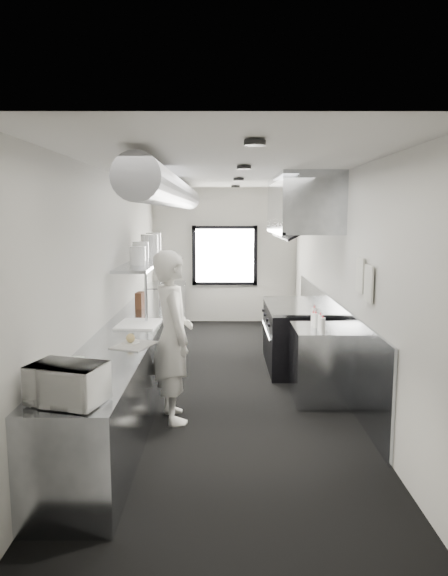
{
  "coord_description": "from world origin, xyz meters",
  "views": [
    {
      "loc": [
        -0.03,
        -6.84,
        2.26
      ],
      "look_at": [
        -0.02,
        -0.2,
        1.31
      ],
      "focal_mm": 32.43,
      "sensor_mm": 36.0,
      "label": 1
    }
  ],
  "objects_px": {
    "microwave": "(67,384)",
    "squeeze_bottle_b": "(320,323)",
    "deli_tub_a": "(78,368)",
    "squeeze_bottle_c": "(316,320)",
    "line_cook": "(173,336)",
    "plate_stack_c": "(150,247)",
    "plate_stack_a": "(138,256)",
    "plate_stack_d": "(154,244)",
    "deli_tub_b": "(78,363)",
    "pass_shelf": "(147,262)",
    "prep_counter": "(134,359)",
    "plate_stack_b": "(141,252)",
    "cutting_board": "(138,324)",
    "small_plate": "(131,343)",
    "range": "(295,336)",
    "squeeze_bottle_a": "(322,326)",
    "squeeze_bottle_d": "(313,319)",
    "knife_block": "(140,300)",
    "squeeze_bottle_e": "(314,315)",
    "exhaust_hood": "(302,205)",
    "far_work_table": "(166,307)",
    "bottle_station": "(320,364)"
  },
  "relations": [
    {
      "from": "microwave",
      "to": "squeeze_bottle_b",
      "type": "xyz_separation_m",
      "value": [
        2.27,
        2.36,
        -0.05
      ]
    },
    {
      "from": "deli_tub_a",
      "to": "squeeze_bottle_c",
      "type": "height_order",
      "value": "squeeze_bottle_c"
    },
    {
      "from": "line_cook",
      "to": "plate_stack_c",
      "type": "distance_m",
      "value": 2.73
    },
    {
      "from": "plate_stack_a",
      "to": "plate_stack_d",
      "type": "bearing_deg",
      "value": 89.39
    },
    {
      "from": "deli_tub_b",
      "to": "plate_stack_a",
      "type": "bearing_deg",
      "value": 87.31
    },
    {
      "from": "pass_shelf",
      "to": "squeeze_bottle_c",
      "type": "distance_m",
      "value": 2.89
    },
    {
      "from": "prep_counter",
      "to": "plate_stack_b",
      "type": "xyz_separation_m",
      "value": [
        -0.07,
        1.16,
        1.27
      ]
    },
    {
      "from": "prep_counter",
      "to": "plate_stack_c",
      "type": "distance_m",
      "value": 2.16
    },
    {
      "from": "prep_counter",
      "to": "pass_shelf",
      "type": "xyz_separation_m",
      "value": [
        -0.04,
        1.5,
        1.09
      ]
    },
    {
      "from": "line_cook",
      "to": "cutting_board",
      "type": "distance_m",
      "value": 0.93
    },
    {
      "from": "pass_shelf",
      "to": "plate_stack_b",
      "type": "xyz_separation_m",
      "value": [
        -0.03,
        -0.34,
        0.18
      ]
    },
    {
      "from": "line_cook",
      "to": "small_plate",
      "type": "xyz_separation_m",
      "value": [
        -0.43,
        -0.17,
        -0.03
      ]
    },
    {
      "from": "range",
      "to": "plate_stack_b",
      "type": "relative_size",
      "value": 5.39
    },
    {
      "from": "squeeze_bottle_a",
      "to": "small_plate",
      "type": "bearing_deg",
      "value": -168.09
    },
    {
      "from": "line_cook",
      "to": "plate_stack_c",
      "type": "bearing_deg",
      "value": -5.06
    },
    {
      "from": "range",
      "to": "microwave",
      "type": "distance_m",
      "value": 4.53
    },
    {
      "from": "squeeze_bottle_d",
      "to": "squeeze_bottle_b",
      "type": "bearing_deg",
      "value": -82.16
    },
    {
      "from": "pass_shelf",
      "to": "knife_block",
      "type": "height_order",
      "value": "pass_shelf"
    },
    {
      "from": "prep_counter",
      "to": "microwave",
      "type": "xyz_separation_m",
      "value": [
        -0.01,
        -2.72,
        0.6
      ]
    },
    {
      "from": "line_cook",
      "to": "squeeze_bottle_e",
      "type": "xyz_separation_m",
      "value": [
        1.71,
        0.94,
        0.05
      ]
    },
    {
      "from": "exhaust_hood",
      "to": "microwave",
      "type": "relative_size",
      "value": 4.52
    },
    {
      "from": "deli_tub_a",
      "to": "plate_stack_c",
      "type": "height_order",
      "value": "plate_stack_c"
    },
    {
      "from": "range",
      "to": "deli_tub_a",
      "type": "height_order",
      "value": "deli_tub_a"
    },
    {
      "from": "knife_block",
      "to": "squeeze_bottle_a",
      "type": "relative_size",
      "value": 1.23
    },
    {
      "from": "plate_stack_a",
      "to": "squeeze_bottle_b",
      "type": "bearing_deg",
      "value": -25.96
    },
    {
      "from": "squeeze_bottle_e",
      "to": "far_work_table",
      "type": "bearing_deg",
      "value": 122.49
    },
    {
      "from": "knife_block",
      "to": "cutting_board",
      "type": "bearing_deg",
      "value": -75.5
    },
    {
      "from": "cutting_board",
      "to": "plate_stack_a",
      "type": "relative_size",
      "value": 2.57
    },
    {
      "from": "knife_block",
      "to": "squeeze_bottle_e",
      "type": "height_order",
      "value": "knife_block"
    },
    {
      "from": "exhaust_hood",
      "to": "deli_tub_b",
      "type": "distance_m",
      "value": 4.17
    },
    {
      "from": "bottle_station",
      "to": "squeeze_bottle_c",
      "type": "distance_m",
      "value": 0.54
    },
    {
      "from": "small_plate",
      "to": "squeeze_bottle_c",
      "type": "xyz_separation_m",
      "value": [
        2.09,
        0.79,
        0.08
      ]
    },
    {
      "from": "plate_stack_a",
      "to": "plate_stack_b",
      "type": "distance_m",
      "value": 0.41
    },
    {
      "from": "bottle_station",
      "to": "squeeze_bottle_b",
      "type": "height_order",
      "value": "squeeze_bottle_b"
    },
    {
      "from": "range",
      "to": "plate_stack_d",
      "type": "relative_size",
      "value": 4.16
    },
    {
      "from": "deli_tub_a",
      "to": "deli_tub_b",
      "type": "bearing_deg",
      "value": 106.01
    },
    {
      "from": "squeeze_bottle_c",
      "to": "microwave",
      "type": "bearing_deg",
      "value": -131.61
    },
    {
      "from": "deli_tub_b",
      "to": "small_plate",
      "type": "height_order",
      "value": "deli_tub_b"
    },
    {
      "from": "far_work_table",
      "to": "squeeze_bottle_a",
      "type": "relative_size",
      "value": 6.3
    },
    {
      "from": "bottle_station",
      "to": "line_cook",
      "type": "distance_m",
      "value": 1.9
    },
    {
      "from": "plate_stack_a",
      "to": "squeeze_bottle_b",
      "type": "xyz_separation_m",
      "value": [
        2.31,
        -1.13,
        -0.7
      ]
    },
    {
      "from": "squeeze_bottle_b",
      "to": "deli_tub_a",
      "type": "bearing_deg",
      "value": -145.54
    },
    {
      "from": "range",
      "to": "squeeze_bottle_d",
      "type": "distance_m",
      "value": 1.39
    },
    {
      "from": "plate_stack_b",
      "to": "plate_stack_d",
      "type": "xyz_separation_m",
      "value": [
        0.04,
        1.11,
        0.04
      ]
    },
    {
      "from": "squeeze_bottle_a",
      "to": "plate_stack_b",
      "type": "bearing_deg",
      "value": 143.77
    },
    {
      "from": "range",
      "to": "microwave",
      "type": "bearing_deg",
      "value": -119.25
    },
    {
      "from": "microwave",
      "to": "plate_stack_a",
      "type": "height_order",
      "value": "plate_stack_a"
    },
    {
      "from": "prep_counter",
      "to": "squeeze_bottle_b",
      "type": "distance_m",
      "value": 2.36
    },
    {
      "from": "cutting_board",
      "to": "squeeze_bottle_d",
      "type": "xyz_separation_m",
      "value": [
        2.16,
        -0.06,
        0.07
      ]
    },
    {
      "from": "far_work_table",
      "to": "knife_block",
      "type": "xyz_separation_m",
      "value": [
        -0.09,
        -2.58,
        0.57
      ]
    }
  ]
}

